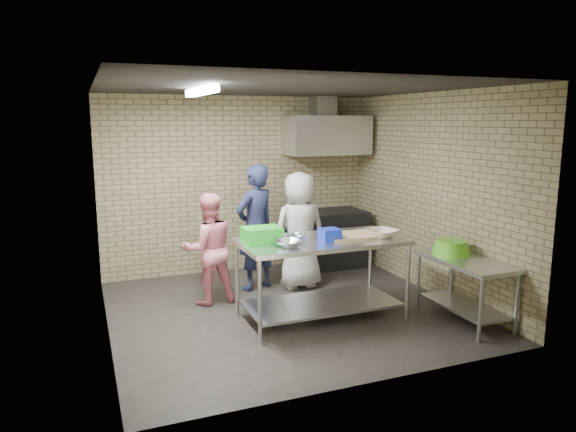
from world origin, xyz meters
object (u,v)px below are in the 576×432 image
(stove, at_px, (327,239))
(man_navy, at_px, (256,227))
(blue_tub, at_px, (330,235))
(woman_white, at_px, (300,230))
(bottle_green, at_px, (347,140))
(side_counter, at_px, (464,290))
(prep_table, at_px, (321,279))
(bottle_red, at_px, (324,139))
(woman_pink, at_px, (209,249))
(green_basin, at_px, (451,247))
(green_crate, at_px, (262,235))

(stove, bearing_deg, man_navy, -154.38)
(blue_tub, height_order, woman_white, woman_white)
(bottle_green, bearing_deg, side_counter, -90.00)
(prep_table, distance_m, blue_tub, 0.56)
(stove, relative_size, bottle_red, 6.67)
(bottle_green, bearing_deg, woman_pink, -154.25)
(man_navy, bearing_deg, bottle_green, -177.91)
(prep_table, distance_m, stove, 2.30)
(side_counter, distance_m, green_basin, 0.52)
(prep_table, xyz_separation_m, green_basin, (1.49, -0.46, 0.35))
(woman_pink, xyz_separation_m, woman_white, (1.33, 0.18, 0.10))
(side_counter, height_order, man_navy, man_navy)
(woman_white, bearing_deg, man_navy, -20.54)
(stove, relative_size, bottle_green, 8.00)
(side_counter, bearing_deg, blue_tub, 157.49)
(woman_pink, distance_m, woman_white, 1.35)
(prep_table, bearing_deg, blue_tub, -63.43)
(woman_pink, bearing_deg, bottle_green, -157.16)
(side_counter, height_order, bottle_green, bottle_green)
(green_crate, distance_m, woman_pink, 1.04)
(green_basin, bearing_deg, green_crate, 165.28)
(prep_table, height_order, side_counter, prep_table)
(blue_tub, bearing_deg, side_counter, -22.51)
(green_crate, bearing_deg, bottle_green, 44.41)
(green_basin, bearing_deg, bottle_green, 89.58)
(side_counter, height_order, green_crate, green_crate)
(prep_table, distance_m, woman_white, 1.26)
(prep_table, height_order, bottle_green, bottle_green)
(blue_tub, bearing_deg, woman_pink, 136.04)
(prep_table, height_order, woman_pink, woman_pink)
(green_basin, xyz_separation_m, man_navy, (-1.86, 1.82, 0.04))
(woman_white, bearing_deg, bottle_red, -134.16)
(prep_table, xyz_separation_m, woman_pink, (-1.11, 1.02, 0.23))
(side_counter, relative_size, woman_pink, 0.84)
(side_counter, xyz_separation_m, woman_pink, (-2.62, 1.73, 0.34))
(green_crate, bearing_deg, prep_table, -9.73)
(blue_tub, bearing_deg, green_basin, -13.85)
(green_crate, height_order, bottle_green, bottle_green)
(bottle_red, distance_m, woman_white, 1.86)
(green_crate, height_order, woman_white, woman_white)
(bottle_red, bearing_deg, man_navy, -147.97)
(green_basin, xyz_separation_m, woman_white, (-1.27, 1.65, -0.02))
(stove, distance_m, green_basin, 2.57)
(prep_table, xyz_separation_m, man_navy, (-0.37, 1.36, 0.39))
(bottle_red, distance_m, woman_pink, 2.87)
(bottle_green, bearing_deg, blue_tub, -121.48)
(man_navy, bearing_deg, woman_pink, 0.44)
(prep_table, xyz_separation_m, side_counter, (1.51, -0.71, -0.11))
(side_counter, bearing_deg, bottle_red, 97.62)
(prep_table, height_order, blue_tub, blue_tub)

